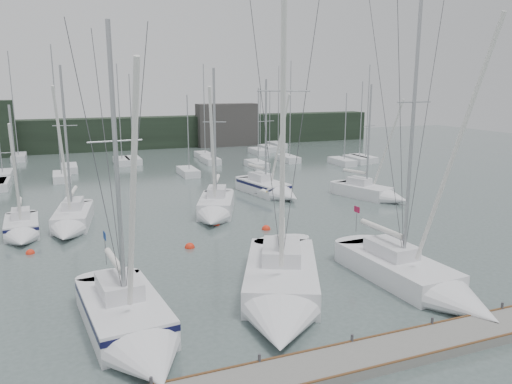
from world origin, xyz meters
The scene contains 18 objects.
ground centered at (0.00, 0.00, 0.00)m, with size 160.00×160.00×0.00m, color #4D5E5B.
dock centered at (0.00, -5.00, 0.20)m, with size 24.00×2.00×0.40m, color slate.
far_treeline centered at (0.00, 62.00, 2.50)m, with size 90.00×4.00×5.00m, color black.
far_building_right centered at (18.00, 60.00, 3.50)m, with size 10.00×3.00×7.00m, color #393634.
mast_forest centered at (1.73, 42.72, 0.47)m, with size 58.98×24.11×14.58m.
sailboat_near_left centered at (-6.07, -0.27, 0.63)m, with size 4.01×9.69×13.96m.
sailboat_near_center centered at (0.98, 0.58, 0.62)m, with size 8.01×11.79×17.29m.
sailboat_near_right centered at (8.44, -0.68, 0.58)m, with size 3.59×10.78×16.20m.
sailboat_mid_a centered at (-11.17, 17.10, 0.53)m, with size 2.48×6.28×9.77m.
sailboat_mid_b centered at (-7.98, 17.76, 0.56)m, with size 3.66×8.30×12.48m.
sailboat_mid_c centered at (2.78, 17.22, 0.63)m, with size 5.33×8.21×12.41m.
sailboat_mid_d centered at (10.04, 22.62, 0.60)m, with size 4.22×8.51×11.64m.
sailboat_mid_e centered at (18.31, 17.80, 0.53)m, with size 4.73×7.81×11.08m.
buoy_a centered at (-0.91, 10.77, 0.00)m, with size 0.65×0.65×0.65m, color red.
buoy_b centered at (5.31, 12.73, 0.00)m, with size 0.64×0.64×0.64m, color red.
buoy_c centered at (-10.52, 13.37, 0.00)m, with size 0.55×0.55×0.55m, color red.
seagull centered at (0.06, 0.57, 5.78)m, with size 0.95×0.47×0.19m.
buoy_d centered at (2.27, 15.19, 0.00)m, with size 0.51×0.51×0.51m, color red.
Camera 1 is at (-8.27, -19.54, 10.57)m, focal length 35.00 mm.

